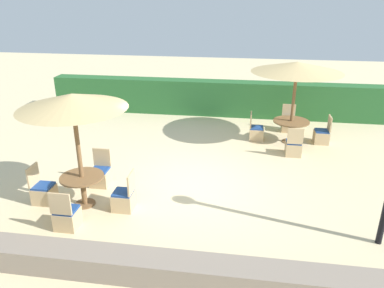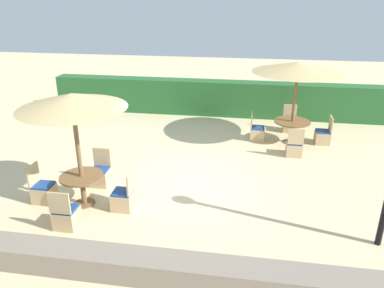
% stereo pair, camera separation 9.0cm
% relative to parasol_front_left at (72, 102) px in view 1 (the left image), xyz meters
% --- Properties ---
extents(ground_plane, '(40.00, 40.00, 0.00)m').
position_rel_parasol_front_left_xyz_m(ground_plane, '(2.25, 1.30, -2.49)').
color(ground_plane, beige).
extents(hedge_row, '(13.00, 0.70, 1.37)m').
position_rel_parasol_front_left_xyz_m(hedge_row, '(2.25, 7.35, -1.80)').
color(hedge_row, '#28602D').
rests_on(hedge_row, ground_plane).
extents(stone_border, '(10.00, 0.56, 0.45)m').
position_rel_parasol_front_left_xyz_m(stone_border, '(2.25, -2.14, -2.26)').
color(stone_border, gray).
rests_on(stone_border, ground_plane).
extents(parasol_front_left, '(2.32, 2.32, 2.67)m').
position_rel_parasol_front_left_xyz_m(parasol_front_left, '(0.00, 0.00, 0.00)').
color(parasol_front_left, brown).
rests_on(parasol_front_left, ground_plane).
extents(round_table_front_left, '(0.99, 0.99, 0.74)m').
position_rel_parasol_front_left_xyz_m(round_table_front_left, '(0.00, 0.00, -1.92)').
color(round_table_front_left, brown).
rests_on(round_table_front_left, ground_plane).
extents(patio_chair_front_left_east, '(0.46, 0.46, 0.93)m').
position_rel_parasol_front_left_xyz_m(patio_chair_front_left_east, '(0.98, -0.05, -2.23)').
color(patio_chair_front_left_east, tan).
rests_on(patio_chair_front_left_east, ground_plane).
extents(patio_chair_front_left_south, '(0.46, 0.46, 0.93)m').
position_rel_parasol_front_left_xyz_m(patio_chair_front_left_south, '(0.03, -0.94, -2.23)').
color(patio_chair_front_left_south, tan).
rests_on(patio_chair_front_left_south, ground_plane).
extents(patio_chair_front_left_north, '(0.46, 0.46, 0.93)m').
position_rel_parasol_front_left_xyz_m(patio_chair_front_left_north, '(0.02, 0.98, -2.23)').
color(patio_chair_front_left_north, tan).
rests_on(patio_chair_front_left_north, ground_plane).
extents(patio_chair_front_left_west, '(0.46, 0.46, 0.93)m').
position_rel_parasol_front_left_xyz_m(patio_chair_front_left_west, '(-0.99, -0.03, -2.23)').
color(patio_chair_front_left_west, tan).
rests_on(patio_chair_front_left_west, ground_plane).
extents(parasol_back_right, '(2.81, 2.81, 2.64)m').
position_rel_parasol_front_left_xyz_m(parasol_back_right, '(5.09, 4.74, -0.02)').
color(parasol_back_right, brown).
rests_on(parasol_back_right, ground_plane).
extents(round_table_back_right, '(1.16, 1.16, 0.74)m').
position_rel_parasol_front_left_xyz_m(round_table_back_right, '(5.09, 4.74, -1.89)').
color(round_table_back_right, brown).
rests_on(round_table_back_right, ground_plane).
extents(patio_chair_back_right_south, '(0.46, 0.46, 0.93)m').
position_rel_parasol_front_left_xyz_m(patio_chair_back_right_south, '(5.10, 3.64, -2.23)').
color(patio_chair_back_right_south, tan).
rests_on(patio_chair_back_right_south, ground_plane).
extents(patio_chair_back_right_east, '(0.46, 0.46, 0.93)m').
position_rel_parasol_front_left_xyz_m(patio_chair_back_right_east, '(6.12, 4.79, -2.23)').
color(patio_chair_back_right_east, tan).
rests_on(patio_chair_back_right_east, ground_plane).
extents(patio_chair_back_right_west, '(0.46, 0.46, 0.93)m').
position_rel_parasol_front_left_xyz_m(patio_chair_back_right_west, '(3.98, 4.79, -2.23)').
color(patio_chair_back_right_west, tan).
rests_on(patio_chair_back_right_west, ground_plane).
extents(patio_chair_back_right_north, '(0.46, 0.46, 0.93)m').
position_rel_parasol_front_left_xyz_m(patio_chair_back_right_north, '(5.12, 5.82, -2.23)').
color(patio_chair_back_right_north, tan).
rests_on(patio_chair_back_right_north, ground_plane).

